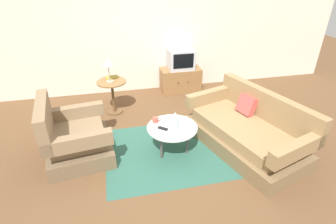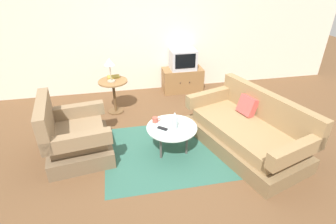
% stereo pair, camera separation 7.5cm
% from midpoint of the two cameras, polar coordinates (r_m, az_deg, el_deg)
% --- Properties ---
extents(ground_plane, '(16.00, 16.00, 0.00)m').
position_cam_midpoint_polar(ground_plane, '(4.11, 0.11, -8.30)').
color(ground_plane, brown).
extents(back_wall, '(9.00, 0.12, 2.70)m').
position_cam_midpoint_polar(back_wall, '(5.78, -4.90, 17.64)').
color(back_wall, beige).
rests_on(back_wall, ground).
extents(area_rug, '(2.02, 1.61, 0.00)m').
position_cam_midpoint_polar(area_rug, '(4.11, 1.32, -8.38)').
color(area_rug, '#2D5B4C').
rests_on(area_rug, ground).
extents(armchair, '(1.02, 1.10, 0.94)m').
position_cam_midpoint_polar(armchair, '(4.07, -19.25, -5.34)').
color(armchair, brown).
rests_on(armchair, ground).
extents(couch, '(1.47, 2.07, 0.85)m').
position_cam_midpoint_polar(couch, '(4.21, 17.25, -4.16)').
color(couch, brown).
rests_on(couch, ground).
extents(coffee_table, '(0.75, 0.75, 0.44)m').
position_cam_midpoint_polar(coffee_table, '(3.88, 1.39, -3.75)').
color(coffee_table, '#B2C6C1').
rests_on(coffee_table, ground).
extents(side_table, '(0.54, 0.54, 0.65)m').
position_cam_midpoint_polar(side_table, '(5.03, -11.27, 4.78)').
color(side_table, olive).
rests_on(side_table, ground).
extents(tv_stand, '(0.88, 0.46, 0.52)m').
position_cam_midpoint_polar(tv_stand, '(5.94, 3.50, 6.99)').
color(tv_stand, olive).
rests_on(tv_stand, ground).
extents(television, '(0.54, 0.43, 0.42)m').
position_cam_midpoint_polar(television, '(5.79, 3.62, 11.33)').
color(television, '#B7B7BC').
rests_on(television, tv_stand).
extents(table_lamp, '(0.19, 0.19, 0.44)m').
position_cam_midpoint_polar(table_lamp, '(4.82, -12.15, 10.25)').
color(table_lamp, '#9E937A').
rests_on(table_lamp, side_table).
extents(vase, '(0.08, 0.08, 0.27)m').
position_cam_midpoint_polar(vase, '(3.76, 2.03, -1.87)').
color(vase, silver).
rests_on(vase, coffee_table).
extents(mug, '(0.13, 0.08, 0.08)m').
position_cam_midpoint_polar(mug, '(3.95, -2.22, -1.70)').
color(mug, '#B74C3D').
rests_on(mug, coffee_table).
extents(tv_remote_dark, '(0.15, 0.14, 0.02)m').
position_cam_midpoint_polar(tv_remote_dark, '(3.80, -0.64, -3.58)').
color(tv_remote_dark, black).
rests_on(tv_remote_dark, coffee_table).
extents(tv_remote_silver, '(0.09, 0.16, 0.02)m').
position_cam_midpoint_polar(tv_remote_silver, '(3.98, 1.49, -1.92)').
color(tv_remote_silver, '#B2B2B7').
rests_on(tv_remote_silver, coffee_table).
extents(book, '(0.24, 0.18, 0.03)m').
position_cam_midpoint_polar(book, '(5.11, -11.33, 7.51)').
color(book, olive).
rests_on(book, side_table).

